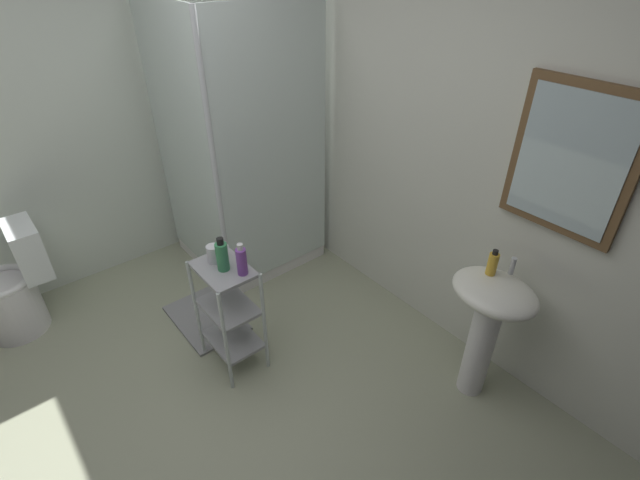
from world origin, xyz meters
The scene contains 13 objects.
ground_plane centered at (0.00, 0.00, -0.01)m, with size 4.20×4.20×0.02m, color #999D81.
wall_back centered at (0.01, 1.85, 1.25)m, with size 4.20×0.14×2.50m.
wall_left centered at (-1.85, 0.00, 1.25)m, with size 0.10×4.20×2.50m, color silver.
shower_stall centered at (-1.18, 1.18, 0.46)m, with size 0.92×0.92×2.00m.
pedestal_sink centered at (0.80, 1.52, 0.58)m, with size 0.46×0.37×0.81m.
sink_faucet centered at (0.80, 1.64, 0.86)m, with size 0.03×0.03×0.10m, color silver.
toilet centered at (-1.48, -0.42, 0.31)m, with size 0.37×0.49×0.76m.
storage_cart centered at (-0.29, 0.54, 0.44)m, with size 0.38×0.28×0.74m.
hand_soap_bottle centered at (0.74, 1.56, 0.88)m, with size 0.05×0.05×0.15m.
body_wash_bottle_green centered at (-0.27, 0.54, 0.83)m, with size 0.07×0.07×0.21m.
conditioner_bottle_purple centered at (-0.17, 0.60, 0.83)m, with size 0.06×0.06×0.19m.
rinse_cup centered at (-0.37, 0.53, 0.79)m, with size 0.07×0.07×0.10m, color silver.
bath_mat centered at (-0.75, 0.56, 0.01)m, with size 0.60×0.40×0.02m, color gray.
Camera 1 is at (1.65, -0.35, 2.30)m, focal length 25.89 mm.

